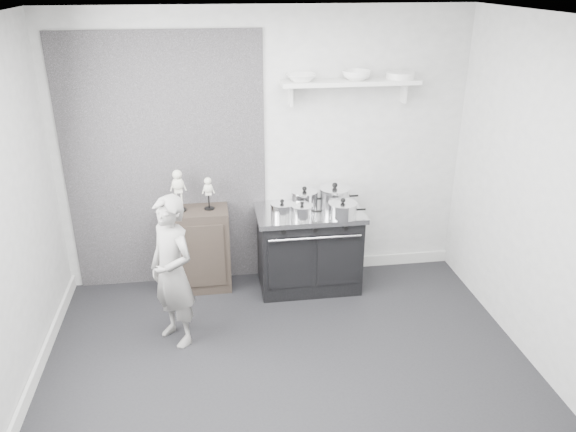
{
  "coord_description": "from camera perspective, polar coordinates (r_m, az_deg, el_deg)",
  "views": [
    {
      "loc": [
        -0.53,
        -3.45,
        2.97
      ],
      "look_at": [
        0.11,
        0.95,
        1.02
      ],
      "focal_mm": 35.0,
      "sensor_mm": 36.0,
      "label": 1
    }
  ],
  "objects": [
    {
      "name": "child",
      "position": [
        4.79,
        -11.66,
        -5.58
      ],
      "size": [
        0.56,
        0.58,
        1.34
      ],
      "primitive_type": "imported",
      "rotation": [
        0.0,
        0.0,
        -0.88
      ],
      "color": "gray",
      "rests_on": "ground"
    },
    {
      "name": "side_cabinet",
      "position": [
        5.67,
        -9.27,
        -3.33
      ],
      "size": [
        0.65,
        0.38,
        0.85
      ],
      "primitive_type": "cube",
      "color": "black",
      "rests_on": "ground"
    },
    {
      "name": "pot_back_right",
      "position": [
        5.57,
        4.74,
        2.03
      ],
      "size": [
        0.4,
        0.31,
        0.23
      ],
      "color": "silver",
      "rests_on": "stove"
    },
    {
      "name": "wall_shelf",
      "position": [
        5.39,
        6.33,
        13.26
      ],
      "size": [
        1.3,
        0.26,
        0.24
      ],
      "color": "silver",
      "rests_on": "room_shell"
    },
    {
      "name": "pot_front_left",
      "position": [
        5.3,
        -0.6,
        0.67
      ],
      "size": [
        0.31,
        0.22,
        0.17
      ],
      "color": "silver",
      "rests_on": "stove"
    },
    {
      "name": "plate_stack",
      "position": [
        5.51,
        11.34,
        13.83
      ],
      "size": [
        0.27,
        0.27,
        0.06
      ],
      "primitive_type": "cylinder",
      "color": "silver",
      "rests_on": "wall_shelf"
    },
    {
      "name": "skeleton_full",
      "position": [
        5.41,
        -11.1,
        2.87
      ],
      "size": [
        0.13,
        0.09,
        0.48
      ],
      "primitive_type": null,
      "color": "beige",
      "rests_on": "side_cabinet"
    },
    {
      "name": "bowl_large",
      "position": [
        5.27,
        1.32,
        13.89
      ],
      "size": [
        0.27,
        0.27,
        0.07
      ],
      "primitive_type": "imported",
      "color": "white",
      "rests_on": "wall_shelf"
    },
    {
      "name": "pot_back_left",
      "position": [
        5.5,
        1.68,
        1.76
      ],
      "size": [
        0.35,
        0.27,
        0.21
      ],
      "color": "silver",
      "rests_on": "stove"
    },
    {
      "name": "ground",
      "position": [
        4.58,
        0.34,
        -16.69
      ],
      "size": [
        4.0,
        4.0,
        0.0
      ],
      "primitive_type": "plane",
      "color": "black",
      "rests_on": "ground"
    },
    {
      "name": "room_shell",
      "position": [
        3.87,
        -1.24,
        3.54
      ],
      "size": [
        4.02,
        3.62,
        2.71
      ],
      "color": "#ADADAB",
      "rests_on": "ground"
    },
    {
      "name": "pot_front_right",
      "position": [
        5.3,
        5.57,
        0.65
      ],
      "size": [
        0.36,
        0.27,
        0.19
      ],
      "color": "silver",
      "rests_on": "stove"
    },
    {
      "name": "pot_front_center",
      "position": [
        5.26,
        1.44,
        0.47
      ],
      "size": [
        0.3,
        0.21,
        0.17
      ],
      "color": "silver",
      "rests_on": "stove"
    },
    {
      "name": "skeleton_torso",
      "position": [
        5.42,
        -8.1,
        2.52
      ],
      "size": [
        0.1,
        0.07,
        0.37
      ],
      "primitive_type": null,
      "color": "beige",
      "rests_on": "side_cabinet"
    },
    {
      "name": "bowl_small",
      "position": [
        5.38,
        6.99,
        14.01
      ],
      "size": [
        0.27,
        0.27,
        0.08
      ],
      "primitive_type": "imported",
      "color": "white",
      "rests_on": "wall_shelf"
    },
    {
      "name": "stove",
      "position": [
        5.63,
        2.12,
        -3.29
      ],
      "size": [
        1.04,
        0.65,
        0.83
      ],
      "color": "black",
      "rests_on": "ground"
    }
  ]
}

